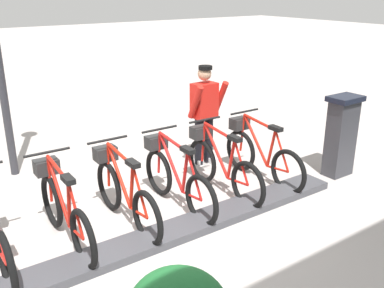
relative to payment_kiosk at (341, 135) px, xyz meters
name	(u,v)px	position (x,y,z in m)	size (l,w,h in m)	color
ground_plane	(164,239)	(-0.05, 3.26, -0.67)	(60.00, 60.00, 0.00)	#B9B0AA
dock_rail_base	(164,235)	(-0.05, 3.26, -0.62)	(0.44, 5.41, 0.10)	#47474C
payment_kiosk	(341,135)	(0.00, 0.00, 0.00)	(0.36, 0.52, 1.28)	#38383D
bike_docked_0	(260,153)	(0.57, 1.16, -0.24)	(1.72, 0.54, 1.02)	black
bike_docked_1	(220,165)	(0.57, 1.93, -0.24)	(1.72, 0.54, 1.02)	black
bike_docked_2	(175,177)	(0.57, 2.70, -0.24)	(1.72, 0.54, 1.02)	black
bike_docked_3	(124,192)	(0.57, 3.46, -0.24)	(1.72, 0.54, 1.02)	black
bike_docked_4	(63,209)	(0.57, 4.23, -0.24)	(1.72, 0.54, 1.02)	black
worker_near_rack	(205,112)	(1.57, 1.47, 0.24)	(0.47, 0.64, 1.66)	white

